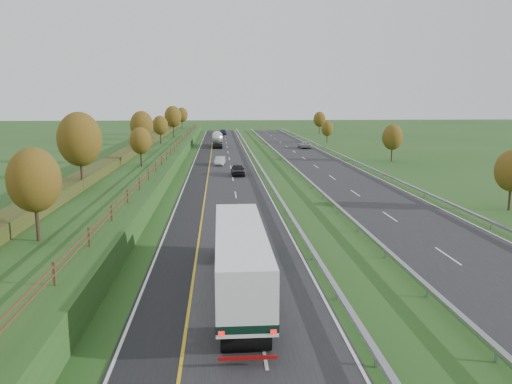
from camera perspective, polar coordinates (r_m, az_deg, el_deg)
ground at (r=77.53m, az=2.16°, el=2.48°), size 400.00×400.00×0.00m
near_carriageway at (r=82.01m, az=-3.80°, el=2.91°), size 10.50×200.00×0.04m
far_carriageway at (r=83.76m, az=7.58°, el=3.00°), size 10.50×200.00×0.04m
hard_shoulder at (r=82.07m, az=-6.42°, el=2.88°), size 3.00×200.00×0.04m
lane_markings at (r=82.18m, az=0.68°, el=2.97°), size 26.75×200.00×0.01m
embankment_left at (r=82.83m, az=-12.85°, el=3.43°), size 12.00×200.00×2.00m
hedge_left at (r=82.98m, az=-14.26°, el=4.46°), size 2.20×180.00×1.10m
fence_left at (r=81.68m, az=-9.81°, el=4.66°), size 0.12×189.06×1.20m
median_barrier_near at (r=82.17m, az=0.18°, el=3.37°), size 0.32×200.00×0.71m
median_barrier_far at (r=82.72m, az=3.71°, el=3.39°), size 0.32×200.00×0.71m
outer_barrier_far at (r=85.06m, az=11.42°, el=3.40°), size 0.32×200.00×0.71m
trees_left at (r=78.99m, az=-13.11°, el=7.00°), size 6.64×164.30×7.66m
trees_far at (r=114.79m, az=11.21°, el=7.00°), size 8.45×118.60×7.12m
box_lorry at (r=27.58m, az=-1.89°, el=-7.30°), size 2.58×16.28×4.06m
road_tanker at (r=117.34m, az=-4.44°, el=6.07°), size 2.40×11.22×3.46m
car_dark_near at (r=72.21m, az=-2.07°, el=2.57°), size 1.94×4.78×1.62m
car_silver_mid at (r=84.02m, az=-4.14°, el=3.58°), size 1.96×4.34×1.38m
car_small_far at (r=158.24m, az=-3.82°, el=6.83°), size 2.26×5.48×1.58m
car_oncoming at (r=114.02m, az=5.58°, el=5.39°), size 2.54×5.48×1.52m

